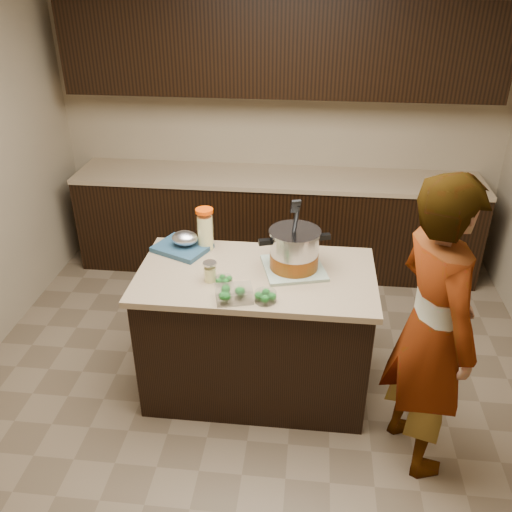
{
  "coord_description": "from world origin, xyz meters",
  "views": [
    {
      "loc": [
        0.31,
        -2.83,
        2.6
      ],
      "look_at": [
        0.0,
        0.0,
        1.02
      ],
      "focal_mm": 38.0,
      "sensor_mm": 36.0,
      "label": 1
    }
  ],
  "objects_px": {
    "island": "(256,332)",
    "lemonade_pitcher": "(205,231)",
    "stock_pot": "(294,252)",
    "person": "(432,330)"
  },
  "relations": [
    {
      "from": "island",
      "to": "lemonade_pitcher",
      "type": "distance_m",
      "value": 0.74
    },
    {
      "from": "island",
      "to": "stock_pot",
      "type": "height_order",
      "value": "stock_pot"
    },
    {
      "from": "stock_pot",
      "to": "person",
      "type": "xyz_separation_m",
      "value": [
        0.75,
        -0.52,
        -0.15
      ]
    },
    {
      "from": "island",
      "to": "stock_pot",
      "type": "bearing_deg",
      "value": 17.35
    },
    {
      "from": "island",
      "to": "lemonade_pitcher",
      "type": "bearing_deg",
      "value": 141.74
    },
    {
      "from": "island",
      "to": "person",
      "type": "xyz_separation_m",
      "value": [
        0.98,
        -0.44,
        0.43
      ]
    },
    {
      "from": "lemonade_pitcher",
      "to": "person",
      "type": "distance_m",
      "value": 1.54
    },
    {
      "from": "stock_pot",
      "to": "person",
      "type": "bearing_deg",
      "value": -51.72
    },
    {
      "from": "lemonade_pitcher",
      "to": "person",
      "type": "relative_size",
      "value": 0.16
    },
    {
      "from": "island",
      "to": "lemonade_pitcher",
      "type": "height_order",
      "value": "lemonade_pitcher"
    }
  ]
}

